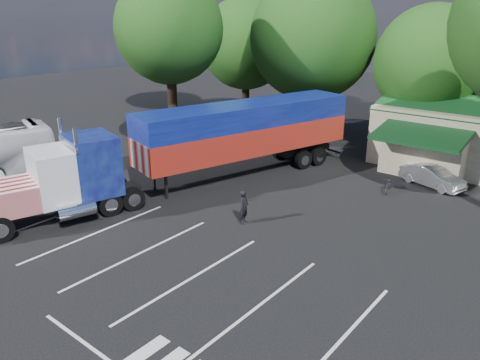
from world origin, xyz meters
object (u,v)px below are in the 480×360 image
Objects in this scene: silver_sedan at (432,176)px; semi_truck at (205,141)px; woman at (244,207)px; bicycle at (389,184)px.

semi_truck is at bearing 144.01° from silver_sedan.
silver_sedan is at bearing -36.80° from woman.
semi_truck is at bearing -161.55° from bicycle.
semi_truck is 6.35m from woman.
woman is (5.32, -2.91, -1.89)m from semi_truck.
woman is at bearing -127.87° from bicycle.
silver_sedan is at bearing 42.45° from bicycle.
semi_truck reaches higher than silver_sedan.
bicycle is (3.90, 8.73, -0.42)m from woman.
silver_sedan is (10.89, 8.32, -2.12)m from semi_truck.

